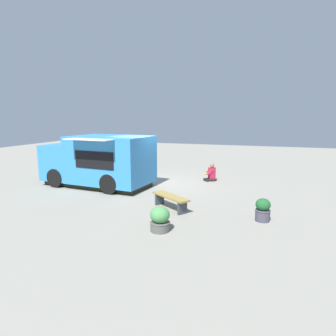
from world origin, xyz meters
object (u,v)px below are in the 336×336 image
Objects in this scene: person_customer at (211,174)px; plaza_bench at (170,199)px; planter_flowering_near at (160,219)px; planter_flowering_far at (263,210)px; food_truck at (99,162)px; trash_bin at (135,159)px.

person_customer reaches higher than plaza_bench.
plaza_bench is at bearing 10.19° from planter_flowering_near.
person_customer is at bearing -5.48° from plaza_bench.
planter_flowering_far reaches higher than planter_flowering_near.
food_truck reaches higher than plaza_bench.
food_truck is 7.29× the size of planter_flowering_near.
food_truck is at bearing 46.96° from planter_flowering_near.
plaza_bench is 1.58× the size of trash_bin.
food_truck is 4.68m from plaza_bench.
planter_flowering_near is (-4.12, -4.42, -0.74)m from food_truck.
food_truck is at bearing 120.38° from person_customer.
food_truck is 3.24× the size of plaza_bench.
food_truck is 7.27× the size of planter_flowering_far.
planter_flowering_far is (1.74, -2.63, 0.01)m from planter_flowering_near.
plaza_bench is at bearing 174.52° from person_customer.
plaza_bench is at bearing 86.32° from planter_flowering_far.
planter_flowering_near is 1.96m from plaza_bench.
food_truck reaches higher than planter_flowering_near.
planter_flowering_near is 1.00× the size of planter_flowering_far.
food_truck reaches higher than trash_bin.
person_customer is 1.26× the size of planter_flowering_near.
planter_flowering_near reaches higher than plaza_bench.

